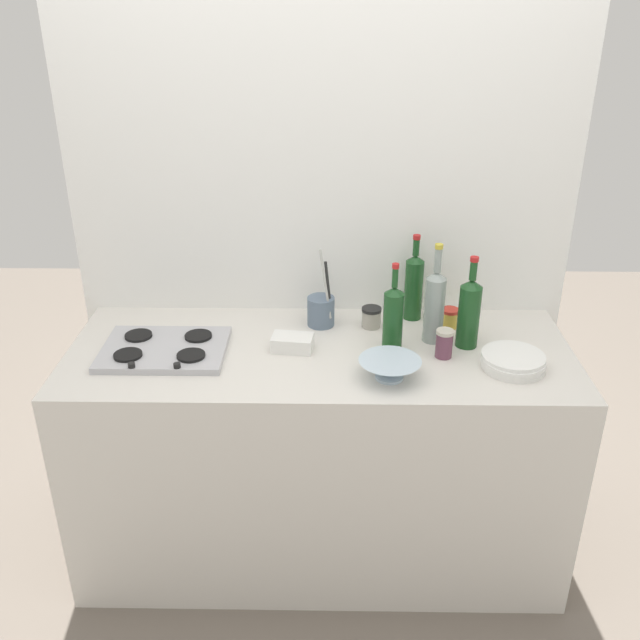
# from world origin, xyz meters

# --- Properties ---
(ground_plane) EXTENTS (6.00, 6.00, 0.00)m
(ground_plane) POSITION_xyz_m (0.00, 0.00, 0.00)
(ground_plane) COLOR #6B6056
(ground_plane) RESTS_ON ground
(counter_block) EXTENTS (1.80, 0.70, 0.90)m
(counter_block) POSITION_xyz_m (0.00, 0.00, 0.45)
(counter_block) COLOR silver
(counter_block) RESTS_ON ground
(backsplash_panel) EXTENTS (1.90, 0.06, 2.57)m
(backsplash_panel) POSITION_xyz_m (0.00, 0.38, 1.28)
(backsplash_panel) COLOR white
(backsplash_panel) RESTS_ON ground
(stovetop_hob) EXTENTS (0.43, 0.32, 0.04)m
(stovetop_hob) POSITION_xyz_m (-0.55, -0.03, 0.91)
(stovetop_hob) COLOR #B2B2B7
(stovetop_hob) RESTS_ON counter_block
(plate_stack) EXTENTS (0.22, 0.22, 0.05)m
(plate_stack) POSITION_xyz_m (0.66, -0.12, 0.93)
(plate_stack) COLOR white
(plate_stack) RESTS_ON counter_block
(wine_bottle_leftmost) EXTENTS (0.07, 0.07, 0.37)m
(wine_bottle_leftmost) POSITION_xyz_m (0.41, 0.08, 1.04)
(wine_bottle_leftmost) COLOR gray
(wine_bottle_leftmost) RESTS_ON counter_block
(wine_bottle_mid_left) EXTENTS (0.07, 0.07, 0.33)m
(wine_bottle_mid_left) POSITION_xyz_m (0.26, 0.01, 1.03)
(wine_bottle_mid_left) COLOR #19471E
(wine_bottle_mid_left) RESTS_ON counter_block
(wine_bottle_mid_right) EXTENTS (0.07, 0.07, 0.34)m
(wine_bottle_mid_right) POSITION_xyz_m (0.35, 0.27, 1.04)
(wine_bottle_mid_right) COLOR #19471E
(wine_bottle_mid_right) RESTS_ON counter_block
(wine_bottle_rightmost) EXTENTS (0.08, 0.08, 0.34)m
(wine_bottle_rightmost) POSITION_xyz_m (0.53, 0.05, 1.03)
(wine_bottle_rightmost) COLOR #19471E
(wine_bottle_rightmost) RESTS_ON counter_block
(mixing_bowl) EXTENTS (0.21, 0.21, 0.07)m
(mixing_bowl) POSITION_xyz_m (0.23, -0.19, 0.94)
(mixing_bowl) COLOR silver
(mixing_bowl) RESTS_ON counter_block
(butter_dish) EXTENTS (0.15, 0.11, 0.05)m
(butter_dish) POSITION_xyz_m (-0.10, 0.01, 0.93)
(butter_dish) COLOR white
(butter_dish) RESTS_ON counter_block
(utensil_crock) EXTENTS (0.10, 0.10, 0.31)m
(utensil_crock) POSITION_xyz_m (0.01, 0.21, 0.96)
(utensil_crock) COLOR slate
(utensil_crock) RESTS_ON counter_block
(condiment_jar_front) EXTENTS (0.06, 0.06, 0.10)m
(condiment_jar_front) POSITION_xyz_m (0.43, -0.04, 0.95)
(condiment_jar_front) COLOR #66384C
(condiment_jar_front) RESTS_ON counter_block
(condiment_jar_rear) EXTENTS (0.07, 0.07, 0.08)m
(condiment_jar_rear) POSITION_xyz_m (0.19, 0.19, 0.94)
(condiment_jar_rear) COLOR #9E998C
(condiment_jar_rear) RESTS_ON counter_block
(condiment_jar_spare) EXTENTS (0.07, 0.07, 0.07)m
(condiment_jar_spare) POSITION_xyz_m (0.49, 0.20, 0.94)
(condiment_jar_spare) COLOR gold
(condiment_jar_spare) RESTS_ON counter_block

